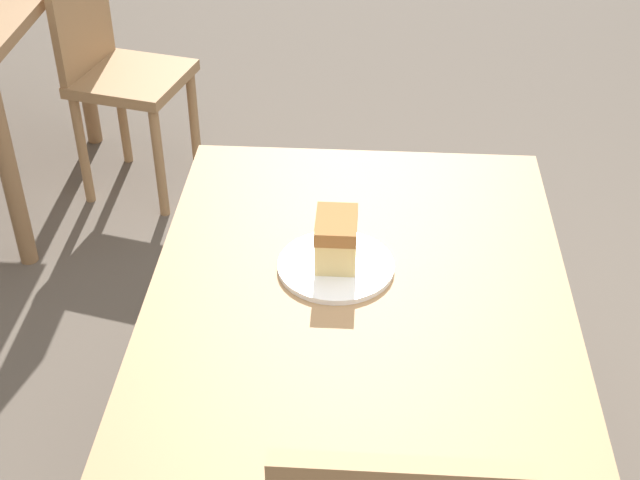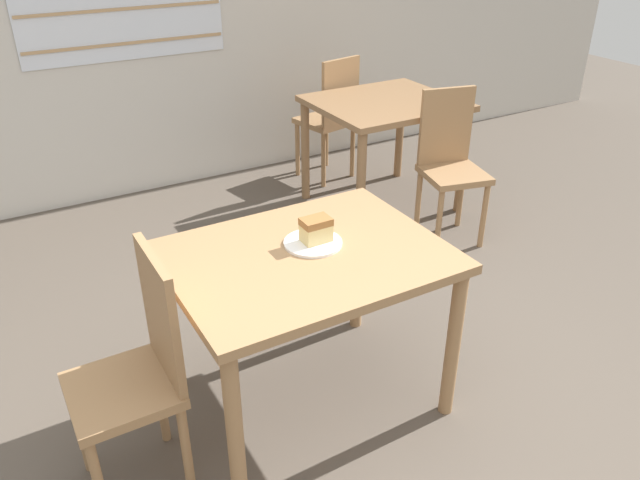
% 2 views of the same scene
% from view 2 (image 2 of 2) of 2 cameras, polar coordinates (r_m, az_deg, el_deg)
% --- Properties ---
extents(ground_plane, '(14.00, 14.00, 0.00)m').
position_cam_2_polar(ground_plane, '(2.62, 0.91, -20.20)').
color(ground_plane, brown).
extents(dining_table_near, '(1.07, 0.83, 0.76)m').
position_cam_2_polar(dining_table_near, '(2.49, -1.21, -3.29)').
color(dining_table_near, '#9E754C').
rests_on(dining_table_near, ground_plane).
extents(dining_table_far, '(0.94, 0.83, 0.77)m').
position_cam_2_polar(dining_table_far, '(4.37, 5.91, 11.11)').
color(dining_table_far, olive).
rests_on(dining_table_far, ground_plane).
extents(chair_near_window, '(0.37, 0.37, 0.96)m').
position_cam_2_polar(chair_near_window, '(2.33, -16.21, -11.38)').
color(chair_near_window, '#9E754C').
rests_on(chair_near_window, ground_plane).
extents(chair_far_corner, '(0.44, 0.44, 0.96)m').
position_cam_2_polar(chair_far_corner, '(4.04, 11.82, 7.05)').
color(chair_far_corner, '#9E754C').
rests_on(chair_far_corner, ground_plane).
extents(chair_far_opposite, '(0.44, 0.44, 0.96)m').
position_cam_2_polar(chair_far_opposite, '(4.85, 1.01, 11.35)').
color(chair_far_opposite, '#9E754C').
rests_on(chair_far_opposite, ground_plane).
extents(plate, '(0.24, 0.24, 0.01)m').
position_cam_2_polar(plate, '(2.50, -0.65, -0.26)').
color(plate, white).
rests_on(plate, dining_table_near).
extents(cake_slice, '(0.12, 0.08, 0.10)m').
position_cam_2_polar(cake_slice, '(2.48, -0.37, 0.97)').
color(cake_slice, '#E0C67F').
rests_on(cake_slice, plate).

